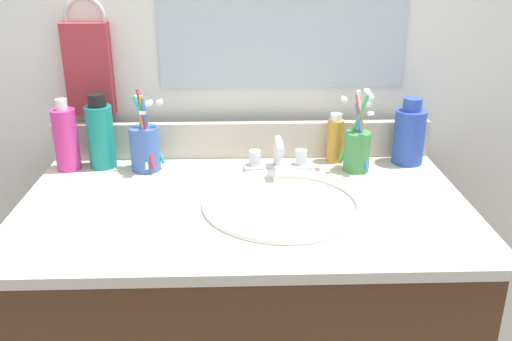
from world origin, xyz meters
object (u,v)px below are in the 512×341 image
faucet (278,159)px  bottle_mouthwash_teal (100,134)px  bottle_oil_amber (335,139)px  bottle_soap_pink (66,139)px  bottle_shampoo_blue (409,134)px  hand_towel (89,70)px  cup_blue_plastic (145,146)px  cup_green (357,148)px

faucet → bottle_mouthwash_teal: size_ratio=0.89×
bottle_oil_amber → bottle_mouthwash_teal: 0.56m
bottle_soap_pink → bottle_shampoo_blue: bearing=1.1°
bottle_mouthwash_teal → bottle_oil_amber: bearing=1.8°
faucet → bottle_shampoo_blue: (0.32, 0.04, 0.04)m
bottle_mouthwash_teal → hand_towel: bearing=111.8°
bottle_soap_pink → bottle_shampoo_blue: 0.82m
faucet → bottle_oil_amber: (0.14, 0.06, 0.03)m
bottle_soap_pink → bottle_mouthwash_teal: size_ratio=0.96×
bottle_oil_amber → cup_blue_plastic: (-0.46, -0.04, 0.00)m
bottle_shampoo_blue → bottle_oil_amber: bottle_shampoo_blue is taller
hand_towel → cup_green: hand_towel is taller
bottle_shampoo_blue → bottle_oil_amber: size_ratio=1.33×
hand_towel → bottle_mouthwash_teal: 0.16m
faucet → bottle_oil_amber: bearing=21.6°
cup_green → bottle_soap_pink: bearing=177.5°
bottle_oil_amber → cup_green: bearing=-55.5°
faucet → bottle_soap_pink: bearing=177.1°
hand_towel → cup_green: 0.67m
cup_green → bottle_oil_amber: bearing=124.5°
hand_towel → bottle_soap_pink: hand_towel is taller
cup_blue_plastic → faucet: bearing=-2.6°
hand_towel → bottle_mouthwash_teal: bearing=-68.2°
hand_towel → faucet: hand_towel is taller
bottle_soap_pink → bottle_oil_amber: 0.64m
faucet → bottle_shampoo_blue: size_ratio=0.98×
bottle_oil_amber → cup_blue_plastic: bearing=-174.7°
faucet → hand_towel: bearing=165.5°
bottle_soap_pink → bottle_oil_amber: bottle_soap_pink is taller
hand_towel → bottle_shampoo_blue: hand_towel is taller
bottle_soap_pink → cup_blue_plastic: (0.19, -0.01, -0.02)m
bottle_oil_amber → faucet: bearing=-158.4°
bottle_oil_amber → cup_blue_plastic: cup_blue_plastic is taller
bottle_mouthwash_teal → bottle_soap_pink: bearing=-170.2°
bottle_soap_pink → bottle_mouthwash_teal: bottle_mouthwash_teal is taller
faucet → bottle_soap_pink: 0.50m
hand_towel → bottle_oil_amber: hand_towel is taller
bottle_shampoo_blue → cup_green: cup_green is taller
bottle_oil_amber → bottle_mouthwash_teal: bearing=-178.2°
cup_green → cup_blue_plastic: bearing=177.7°
cup_blue_plastic → cup_green: size_ratio=0.98×
bottle_mouthwash_teal → cup_green: (0.61, -0.04, -0.03)m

